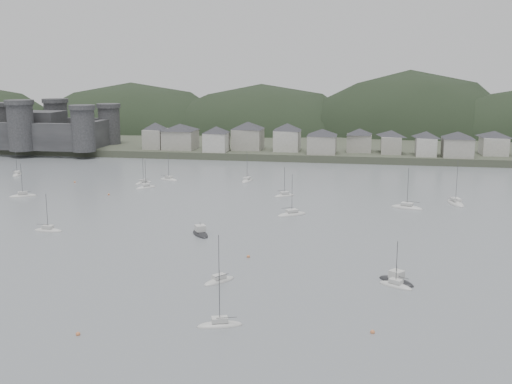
# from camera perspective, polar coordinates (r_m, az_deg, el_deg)

# --- Properties ---
(ground) EXTENTS (900.00, 900.00, 0.00)m
(ground) POSITION_cam_1_polar(r_m,az_deg,el_deg) (100.07, -7.77, -11.66)
(ground) COLOR slate
(ground) RESTS_ON ground
(far_shore_land) EXTENTS (900.00, 250.00, 3.00)m
(far_shore_land) POSITION_cam_1_polar(r_m,az_deg,el_deg) (385.46, 5.81, 5.61)
(far_shore_land) COLOR #383D2D
(far_shore_land) RESTS_ON ground
(forested_ridge) EXTENTS (851.55, 103.94, 102.57)m
(forested_ridge) POSITION_cam_1_polar(r_m,az_deg,el_deg) (361.25, 6.22, 3.18)
(forested_ridge) COLOR black
(forested_ridge) RESTS_ON ground
(castle) EXTENTS (66.00, 43.00, 20.00)m
(castle) POSITION_cam_1_polar(r_m,az_deg,el_deg) (307.40, -18.99, 5.42)
(castle) COLOR #2D2D2F
(castle) RESTS_ON far_shore_land
(waterfront_town) EXTENTS (451.48, 28.46, 12.92)m
(waterfront_town) POSITION_cam_1_polar(r_m,az_deg,el_deg) (273.39, 14.65, 4.53)
(waterfront_town) COLOR gray
(waterfront_town) RESTS_ON far_shore_land
(moored_fleet) EXTENTS (237.26, 163.33, 13.76)m
(moored_fleet) POSITION_cam_1_polar(r_m,az_deg,el_deg) (176.26, -4.89, -1.47)
(moored_fleet) COLOR beige
(moored_fleet) RESTS_ON ground
(motor_launch_near) EXTENTS (7.55, 6.85, 3.81)m
(motor_launch_near) POSITION_cam_1_polar(r_m,az_deg,el_deg) (119.41, 12.58, -7.84)
(motor_launch_near) COLOR black
(motor_launch_near) RESTS_ON ground
(motor_launch_far) EXTENTS (6.65, 8.29, 3.91)m
(motor_launch_far) POSITION_cam_1_polar(r_m,az_deg,el_deg) (149.30, -5.05, -3.75)
(motor_launch_far) COLOR black
(motor_launch_far) RESTS_ON ground
(mooring_buoys) EXTENTS (168.43, 117.63, 0.70)m
(mooring_buoys) POSITION_cam_1_polar(r_m,az_deg,el_deg) (140.79, -5.91, -4.75)
(mooring_buoys) COLOR #D07645
(mooring_buoys) RESTS_ON ground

